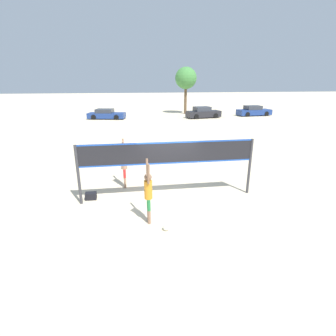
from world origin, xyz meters
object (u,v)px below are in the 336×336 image
(parked_car_mid, at_px, (106,114))
(player_spiker, at_px, (148,191))
(tree_left_cluster, at_px, (186,78))
(gear_bag, at_px, (91,196))
(volleyball_net, at_px, (168,158))
(player_blocker, at_px, (124,163))
(parked_car_far, at_px, (254,111))
(parked_car_near, at_px, (203,113))
(volleyball, at_px, (166,227))

(parked_car_mid, bearing_deg, player_spiker, -71.41)
(parked_car_mid, xyz_separation_m, tree_left_cluster, (11.45, 3.90, 4.50))
(gear_bag, relative_size, parked_car_mid, 0.09)
(volleyball_net, xyz_separation_m, player_blocker, (-1.83, 1.50, -0.57))
(parked_car_mid, bearing_deg, parked_car_far, 12.11)
(player_blocker, height_order, parked_car_far, player_blocker)
(parked_car_mid, xyz_separation_m, parked_car_far, (20.65, 0.18, 0.05))
(gear_bag, height_order, tree_left_cluster, tree_left_cluster)
(volleyball_net, bearing_deg, parked_car_near, 70.78)
(volleyball, distance_m, parked_car_mid, 28.23)
(parked_car_far, distance_m, tree_left_cluster, 10.88)
(parked_car_near, relative_size, parked_car_far, 0.98)
(parked_car_far, bearing_deg, volleyball_net, -127.26)
(player_spiker, distance_m, gear_bag, 3.41)
(player_blocker, height_order, volleyball, player_blocker)
(volleyball_net, xyz_separation_m, parked_car_far, (16.33, 25.59, -1.15))
(gear_bag, bearing_deg, parked_car_mid, 92.41)
(volleyball, relative_size, parked_car_far, 0.05)
(player_blocker, relative_size, volleyball, 10.27)
(volleyball_net, xyz_separation_m, player_spiker, (-0.98, -1.92, -0.57))
(volleyball, xyz_separation_m, tree_left_cluster, (7.57, 31.86, 4.97))
(player_spiker, distance_m, parked_car_far, 32.50)
(volleyball_net, bearing_deg, player_spiker, -117.06)
(player_blocker, distance_m, tree_left_cluster, 29.47)
(player_blocker, xyz_separation_m, volleyball, (1.38, -4.05, -1.11))
(gear_bag, bearing_deg, tree_left_cluster, 70.24)
(player_blocker, distance_m, gear_bag, 2.12)
(parked_car_near, distance_m, tree_left_cluster, 6.73)
(tree_left_cluster, bearing_deg, player_blocker, -107.84)
(volleyball_net, height_order, parked_car_near, volleyball_net)
(player_spiker, height_order, player_blocker, player_spiker)
(tree_left_cluster, bearing_deg, parked_car_near, -74.03)
(volleyball, xyz_separation_m, parked_car_far, (16.78, 28.14, 0.53))
(player_blocker, bearing_deg, parked_car_mid, -174.04)
(volleyball_net, xyz_separation_m, tree_left_cluster, (7.12, 29.31, 3.30))
(volleyball_net, xyz_separation_m, volleyball, (-0.45, -2.55, -1.67))
(volleyball_net, height_order, player_spiker, volleyball_net)
(volleyball, height_order, tree_left_cluster, tree_left_cluster)
(player_spiker, height_order, gear_bag, player_spiker)
(volleyball, bearing_deg, player_spiker, 129.97)
(player_spiker, relative_size, gear_bag, 4.99)
(volleyball, height_order, gear_bag, gear_bag)
(parked_car_near, bearing_deg, volleyball, -118.32)
(player_spiker, bearing_deg, tree_left_cluster, -14.54)
(parked_car_far, bearing_deg, parked_car_mid, 175.79)
(parked_car_near, distance_m, parked_car_far, 7.90)
(gear_bag, height_order, parked_car_far, parked_car_far)
(gear_bag, distance_m, parked_car_mid, 25.06)
(volleyball_net, distance_m, parked_car_mid, 25.80)
(parked_car_near, bearing_deg, gear_bag, -126.04)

